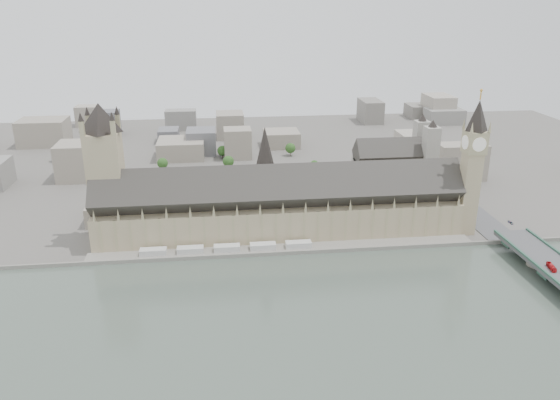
{
  "coord_description": "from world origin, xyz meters",
  "views": [
    {
      "loc": [
        -43.38,
        -350.04,
        166.15
      ],
      "look_at": [
        0.56,
        23.67,
        26.24
      ],
      "focal_mm": 35.0,
      "sensor_mm": 36.0,
      "label": 1
    }
  ],
  "objects": [
    {
      "name": "westminster_abbey",
      "position": [
        110.92,
        95.0,
        25.08
      ],
      "size": [
        68.0,
        36.0,
        64.0
      ],
      "color": "#A39D92",
      "rests_on": "ground"
    },
    {
      "name": "city_skyline_inland",
      "position": [
        0.0,
        245.0,
        19.0
      ],
      "size": [
        720.0,
        360.0,
        38.0
      ],
      "primitive_type": null,
      "color": "gray",
      "rests_on": "ground"
    },
    {
      "name": "car_approach",
      "position": [
        168.35,
        -2.78,
        11.01
      ],
      "size": [
        2.75,
        5.47,
        1.52
      ],
      "primitive_type": "imported",
      "rotation": [
        0.0,
        0.0,
        0.12
      ],
      "color": "gray",
      "rests_on": "westminster_bridge"
    },
    {
      "name": "red_bus_north",
      "position": [
        156.27,
        -73.56,
        11.72
      ],
      "size": [
        4.38,
        10.85,
        2.94
      ],
      "primitive_type": "imported",
      "rotation": [
        0.0,
        0.0,
        -0.19
      ],
      "color": "red",
      "rests_on": "westminster_bridge"
    },
    {
      "name": "palace_of_westminster",
      "position": [
        0.0,
        19.7,
        22.71
      ],
      "size": [
        265.0,
        40.73,
        55.44
      ],
      "color": "tan",
      "rests_on": "ground"
    },
    {
      "name": "victoria_tower",
      "position": [
        -122.0,
        26.0,
        55.2
      ],
      "size": [
        30.0,
        30.0,
        100.0
      ],
      "color": "tan",
      "rests_on": "ground"
    },
    {
      "name": "embankment_wall",
      "position": [
        0.0,
        -15.0,
        1.5
      ],
      "size": [
        600.0,
        1.5,
        3.0
      ],
      "primitive_type": "cube",
      "color": "slate",
      "rests_on": "ground"
    },
    {
      "name": "river_terrace",
      "position": [
        0.0,
        -7.5,
        1.0
      ],
      "size": [
        270.0,
        15.0,
        2.0
      ],
      "primitive_type": "cube",
      "color": "slate",
      "rests_on": "ground"
    },
    {
      "name": "ground",
      "position": [
        0.0,
        0.0,
        0.0
      ],
      "size": [
        900.0,
        900.0,
        0.0
      ],
      "primitive_type": "plane",
      "color": "#595651",
      "rests_on": "ground"
    },
    {
      "name": "park_trees",
      "position": [
        -10.0,
        60.0,
        7.5
      ],
      "size": [
        110.0,
        30.0,
        15.0
      ],
      "primitive_type": null,
      "color": "#264F1C",
      "rests_on": "ground"
    },
    {
      "name": "elizabeth_tower",
      "position": [
        138.0,
        8.0,
        58.09
      ],
      "size": [
        17.0,
        17.0,
        107.5
      ],
      "color": "tan",
      "rests_on": "ground"
    },
    {
      "name": "central_tower",
      "position": [
        -10.0,
        26.0,
        57.92
      ],
      "size": [
        13.0,
        13.0,
        48.0
      ],
      "color": "tan",
      "rests_on": "ground"
    },
    {
      "name": "terrace_tents",
      "position": [
        -40.0,
        -7.0,
        4.0
      ],
      "size": [
        118.0,
        7.0,
        4.0
      ],
      "color": "silver",
      "rests_on": "river_terrace"
    }
  ]
}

